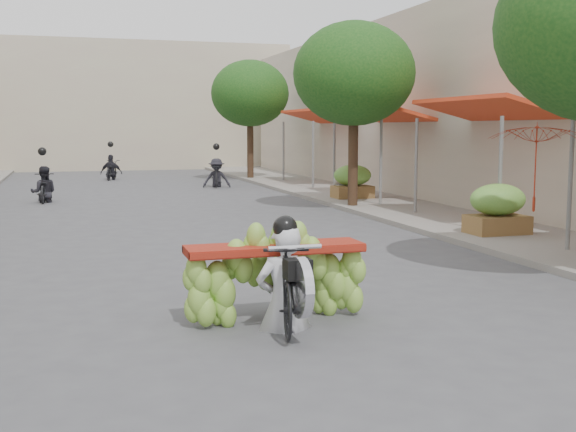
% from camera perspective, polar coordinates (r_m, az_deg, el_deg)
% --- Properties ---
extents(ground, '(120.00, 120.00, 0.00)m').
position_cam_1_polar(ground, '(5.91, 7.55, -16.05)').
color(ground, '#4D4D52').
rests_on(ground, ground).
extents(sidewalk_right, '(4.00, 60.00, 0.12)m').
position_cam_1_polar(sidewalk_right, '(22.11, 7.99, 1.09)').
color(sidewalk_right, gray).
rests_on(sidewalk_right, ground).
extents(shophouse_row_right, '(9.77, 40.00, 6.00)m').
position_cam_1_polar(shophouse_row_right, '(23.72, 20.29, 8.24)').
color(shophouse_row_right, '#BAAC9A').
rests_on(shophouse_row_right, ground).
extents(far_building, '(20.00, 6.00, 7.00)m').
position_cam_1_polar(far_building, '(43.02, -14.04, 8.37)').
color(far_building, '#B8AB91').
rests_on(far_building, ground).
extents(street_tree_mid, '(3.40, 3.40, 5.25)m').
position_cam_1_polar(street_tree_mid, '(20.49, 5.24, 11.10)').
color(street_tree_mid, '#3A2719').
rests_on(street_tree_mid, ground).
extents(street_tree_far, '(3.40, 3.40, 5.25)m').
position_cam_1_polar(street_tree_far, '(31.91, -3.02, 9.63)').
color(street_tree_far, '#3A2719').
rests_on(street_tree_far, ground).
extents(produce_crate_mid, '(1.20, 0.88, 1.16)m').
position_cam_1_polar(produce_crate_mid, '(15.55, 16.23, 0.83)').
color(produce_crate_mid, brown).
rests_on(produce_crate_mid, ground).
extents(produce_crate_far, '(1.20, 0.88, 1.16)m').
position_cam_1_polar(produce_crate_far, '(22.65, 5.12, 2.93)').
color(produce_crate_far, brown).
rests_on(produce_crate_far, ground).
extents(banana_motorbike, '(2.20, 1.92, 2.24)m').
position_cam_1_polar(banana_motorbike, '(8.39, -0.61, -3.79)').
color(banana_motorbike, black).
rests_on(banana_motorbike, ground).
extents(market_umbrella, '(2.20, 2.20, 1.63)m').
position_cam_1_polar(market_umbrella, '(13.79, 19.25, 7.06)').
color(market_umbrella, '#A92C16').
rests_on(market_umbrella, ground).
extents(pedestrian, '(0.94, 0.94, 1.69)m').
position_cam_1_polar(pedestrian, '(22.93, 4.16, 3.62)').
color(pedestrian, silver).
rests_on(pedestrian, ground).
extents(bg_motorbike_a, '(0.81, 1.58, 1.95)m').
position_cam_1_polar(bg_motorbike_a, '(23.64, -18.78, 2.85)').
color(bg_motorbike_a, black).
rests_on(bg_motorbike_a, ground).
extents(bg_motorbike_b, '(1.15, 1.59, 1.95)m').
position_cam_1_polar(bg_motorbike_b, '(28.15, -5.67, 4.04)').
color(bg_motorbike_b, black).
rests_on(bg_motorbike_b, ground).
extents(bg_motorbike_c, '(1.09, 1.63, 1.95)m').
position_cam_1_polar(bg_motorbike_c, '(32.97, -13.81, 4.19)').
color(bg_motorbike_c, black).
rests_on(bg_motorbike_c, ground).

